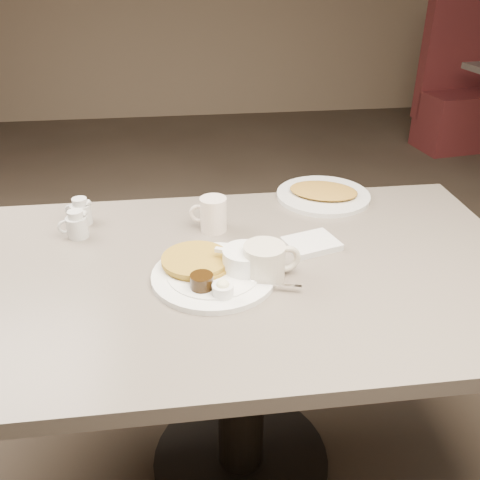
{
  "coord_description": "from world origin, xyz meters",
  "views": [
    {
      "loc": [
        -0.15,
        -1.14,
        1.48
      ],
      "look_at": [
        0.0,
        0.02,
        0.82
      ],
      "focal_mm": 39.73,
      "sensor_mm": 36.0,
      "label": 1
    }
  ],
  "objects": [
    {
      "name": "diner_table",
      "position": [
        0.0,
        0.0,
        0.58
      ],
      "size": [
        1.5,
        0.9,
        0.75
      ],
      "color": "slate",
      "rests_on": "ground"
    },
    {
      "name": "main_plate",
      "position": [
        -0.06,
        -0.03,
        0.77
      ],
      "size": [
        0.41,
        0.4,
        0.07
      ],
      "color": "white",
      "rests_on": "diner_table"
    },
    {
      "name": "coffee_mug_near",
      "position": [
        0.06,
        -0.05,
        0.8
      ],
      "size": [
        0.15,
        0.12,
        0.09
      ],
      "color": "beige",
      "rests_on": "diner_table"
    },
    {
      "name": "napkin",
      "position": [
        0.2,
        0.08,
        0.76
      ],
      "size": [
        0.16,
        0.14,
        0.02
      ],
      "color": "silver",
      "rests_on": "diner_table"
    },
    {
      "name": "coffee_mug_far",
      "position": [
        -0.05,
        0.21,
        0.8
      ],
      "size": [
        0.12,
        0.09,
        0.1
      ],
      "color": "white",
      "rests_on": "diner_table"
    },
    {
      "name": "creamer_left",
      "position": [
        -0.44,
        0.22,
        0.79
      ],
      "size": [
        0.09,
        0.07,
        0.08
      ],
      "color": "silver",
      "rests_on": "diner_table"
    },
    {
      "name": "creamer_right",
      "position": [
        -0.44,
        0.3,
        0.79
      ],
      "size": [
        0.09,
        0.07,
        0.08
      ],
      "color": "beige",
      "rests_on": "diner_table"
    },
    {
      "name": "hash_plate",
      "position": [
        0.32,
        0.39,
        0.76
      ],
      "size": [
        0.39,
        0.39,
        0.04
      ],
      "color": "silver",
      "rests_on": "diner_table"
    }
  ]
}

